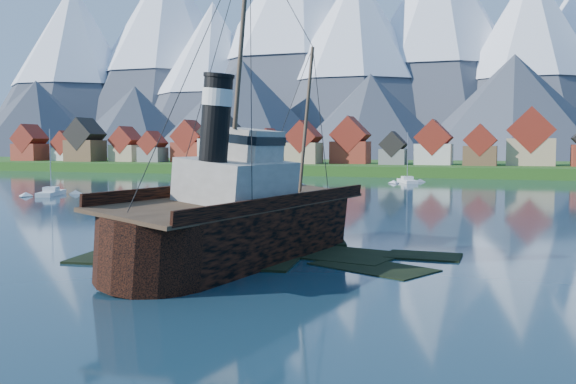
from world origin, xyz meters
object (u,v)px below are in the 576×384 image
(sailboat_c, at_px, (283,185))
(sailboat_e, at_px, (407,182))
(sailboat_a, at_px, (51,194))
(tugboat_wreck, at_px, (251,217))

(sailboat_c, relative_size, sailboat_e, 0.88)
(sailboat_a, height_order, sailboat_e, sailboat_e)
(tugboat_wreck, xyz_separation_m, sailboat_a, (-59.28, 46.73, -2.98))
(tugboat_wreck, distance_m, sailboat_c, 90.23)
(tugboat_wreck, height_order, sailboat_c, tugboat_wreck)
(tugboat_wreck, height_order, sailboat_e, tugboat_wreck)
(tugboat_wreck, xyz_separation_m, sailboat_e, (-4.16, 107.02, -2.98))
(sailboat_c, distance_m, sailboat_e, 32.44)
(tugboat_wreck, xyz_separation_m, sailboat_c, (-28.49, 85.56, -3.01))
(tugboat_wreck, bearing_deg, sailboat_e, 101.65)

